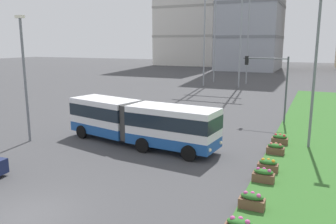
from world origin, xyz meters
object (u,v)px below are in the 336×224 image
(flower_planter_5, at_px, (280,139))
(flower_planter_3, at_px, (268,165))
(flower_planter_2, at_px, (263,175))
(flower_planter_4, at_px, (275,149))
(flower_planter_1, at_px, (252,201))
(streetlight_median, at_px, (315,68))
(articulated_bus, at_px, (139,122))
(streetlight_left, at_px, (25,74))
(traffic_light_far_right, at_px, (272,77))

(flower_planter_5, bearing_deg, flower_planter_3, -90.00)
(flower_planter_2, height_order, flower_planter_3, same)
(flower_planter_2, distance_m, flower_planter_4, 4.93)
(flower_planter_1, bearing_deg, streetlight_median, 79.84)
(articulated_bus, distance_m, streetlight_median, 12.39)
(flower_planter_2, distance_m, flower_planter_5, 7.33)
(streetlight_left, relative_size, streetlight_median, 0.90)
(flower_planter_3, xyz_separation_m, flower_planter_4, (0.00, 3.35, 0.00))
(articulated_bus, height_order, flower_planter_4, articulated_bus)
(flower_planter_4, distance_m, traffic_light_far_right, 10.37)
(streetlight_median, bearing_deg, flower_planter_1, -100.16)
(traffic_light_far_right, bearing_deg, flower_planter_2, -83.32)
(flower_planter_5, height_order, streetlight_median, streetlight_median)
(flower_planter_4, xyz_separation_m, streetlight_median, (1.90, 2.52, 5.05))
(flower_planter_5, bearing_deg, streetlight_median, 3.34)
(streetlight_left, distance_m, streetlight_median, 19.99)
(articulated_bus, distance_m, flower_planter_4, 9.38)
(flower_planter_3, bearing_deg, streetlight_left, -177.48)
(articulated_bus, distance_m, flower_planter_1, 11.35)
(flower_planter_1, relative_size, streetlight_median, 0.11)
(flower_planter_4, bearing_deg, flower_planter_5, 90.00)
(articulated_bus, distance_m, traffic_light_far_right, 13.57)
(flower_planter_1, xyz_separation_m, streetlight_median, (1.90, 10.60, 5.05))
(articulated_bus, bearing_deg, flower_planter_1, -35.59)
(flower_planter_5, relative_size, streetlight_median, 0.11)
(articulated_bus, xyz_separation_m, flower_planter_4, (9.17, 1.52, -1.23))
(traffic_light_far_right, relative_size, streetlight_left, 0.66)
(flower_planter_2, relative_size, traffic_light_far_right, 0.18)
(flower_planter_1, distance_m, traffic_light_far_right, 18.08)
(traffic_light_far_right, xyz_separation_m, streetlight_left, (-15.27, -13.63, 0.83))
(traffic_light_far_right, bearing_deg, flower_planter_4, -79.93)
(flower_planter_1, distance_m, flower_planter_4, 8.08)
(flower_planter_3, distance_m, flower_planter_4, 3.35)
(flower_planter_4, relative_size, streetlight_left, 0.12)
(flower_planter_2, xyz_separation_m, streetlight_left, (-16.96, 0.83, 4.52))
(flower_planter_4, xyz_separation_m, traffic_light_far_right, (-1.69, 9.54, 3.69))
(flower_planter_3, bearing_deg, flower_planter_5, 90.00)
(flower_planter_2, xyz_separation_m, traffic_light_far_right, (-1.69, 14.46, 3.69))
(traffic_light_far_right, bearing_deg, streetlight_left, -138.23)
(articulated_bus, xyz_separation_m, streetlight_left, (-7.79, -2.58, 3.29))
(articulated_bus, relative_size, streetlight_median, 1.20)
(articulated_bus, bearing_deg, traffic_light_far_right, 55.93)
(flower_planter_2, height_order, traffic_light_far_right, traffic_light_far_right)
(flower_planter_4, xyz_separation_m, streetlight_left, (-16.96, -4.09, 4.52))
(flower_planter_2, bearing_deg, flower_planter_5, 90.00)
(articulated_bus, xyz_separation_m, flower_planter_2, (9.17, -3.41, -1.23))
(articulated_bus, relative_size, flower_planter_3, 10.96)
(flower_planter_3, height_order, streetlight_left, streetlight_left)
(traffic_light_far_right, xyz_separation_m, streetlight_median, (3.59, -7.02, 1.36))
(flower_planter_2, distance_m, streetlight_left, 17.57)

